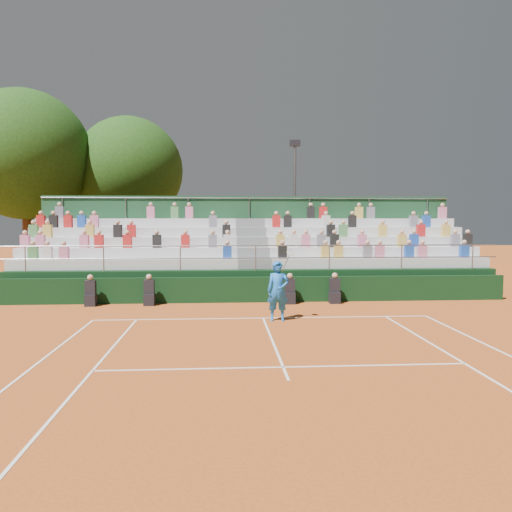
{
  "coord_description": "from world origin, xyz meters",
  "views": [
    {
      "loc": [
        -1.31,
        -16.16,
        3.23
      ],
      "look_at": [
        0.0,
        3.5,
        1.8
      ],
      "focal_mm": 35.0,
      "sensor_mm": 36.0,
      "label": 1
    }
  ],
  "objects": [
    {
      "name": "tree_west",
      "position": [
        -12.34,
        12.83,
        6.84
      ],
      "size": [
        7.24,
        7.24,
        10.47
      ],
      "color": "#3C2516",
      "rests_on": "ground"
    },
    {
      "name": "courtside_wall",
      "position": [
        0.0,
        3.2,
        0.5
      ],
      "size": [
        20.0,
        0.15,
        1.0
      ],
      "primitive_type": "cube",
      "color": "black",
      "rests_on": "ground"
    },
    {
      "name": "tennis_player",
      "position": [
        0.44,
        -0.42,
        0.96
      ],
      "size": [
        0.89,
        0.5,
        2.22
      ],
      "color": "blue",
      "rests_on": "ground"
    },
    {
      "name": "grandstand",
      "position": [
        -0.0,
        6.44,
        1.07
      ],
      "size": [
        20.0,
        5.2,
        4.4
      ],
      "color": "black",
      "rests_on": "ground"
    },
    {
      "name": "floodlight_mast",
      "position": [
        2.85,
        12.59,
        4.57
      ],
      "size": [
        0.6,
        0.25,
        7.8
      ],
      "color": "gray",
      "rests_on": "ground"
    },
    {
      "name": "tree_east",
      "position": [
        -6.99,
        14.86,
        6.19
      ],
      "size": [
        6.49,
        6.49,
        9.45
      ],
      "color": "#3C2516",
      "rests_on": "ground"
    },
    {
      "name": "line_officials",
      "position": [
        -1.53,
        2.75,
        0.48
      ],
      "size": [
        9.67,
        0.4,
        1.19
      ],
      "color": "black",
      "rests_on": "ground"
    },
    {
      "name": "ground",
      "position": [
        0.0,
        0.0,
        0.0
      ],
      "size": [
        90.0,
        90.0,
        0.0
      ],
      "primitive_type": "plane",
      "color": "#B2511D",
      "rests_on": "ground"
    }
  ]
}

